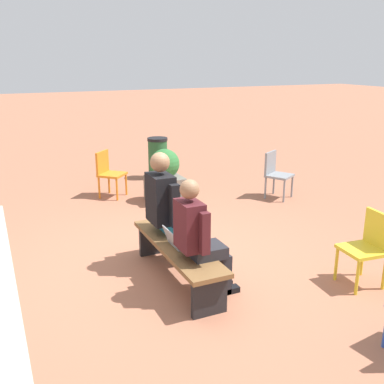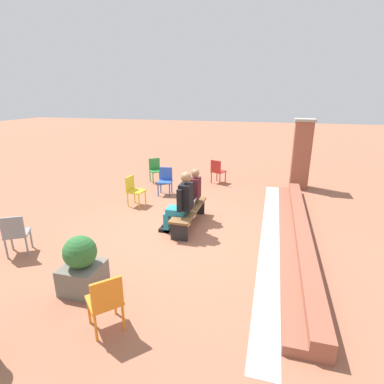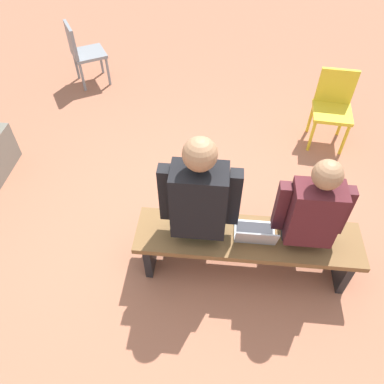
# 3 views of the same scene
# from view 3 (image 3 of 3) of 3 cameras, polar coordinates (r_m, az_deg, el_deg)

# --- Properties ---
(ground_plane) EXTENTS (60.00, 60.00, 0.00)m
(ground_plane) POSITION_cam_3_polar(r_m,az_deg,el_deg) (3.44, 1.30, -9.35)
(ground_plane) COLOR #9E6047
(bench) EXTENTS (1.80, 0.44, 0.45)m
(bench) POSITION_cam_3_polar(r_m,az_deg,el_deg) (3.10, 8.37, -7.70)
(bench) COLOR brown
(bench) RESTS_ON ground
(person_student) EXTENTS (0.52, 0.66, 1.31)m
(person_student) POSITION_cam_3_polar(r_m,az_deg,el_deg) (2.94, 17.22, -3.11)
(person_student) COLOR #232328
(person_student) RESTS_ON ground
(person_adult) EXTENTS (0.59, 0.75, 1.43)m
(person_adult) POSITION_cam_3_polar(r_m,az_deg,el_deg) (2.83, 1.22, -1.30)
(person_adult) COLOR teal
(person_adult) RESTS_ON ground
(laptop) EXTENTS (0.32, 0.29, 0.21)m
(laptop) POSITION_cam_3_polar(r_m,az_deg,el_deg) (2.98, 9.60, -6.32)
(laptop) COLOR #9EA0A5
(laptop) RESTS_ON bench
(plastic_chair_by_pillar) EXTENTS (0.46, 0.46, 0.84)m
(plastic_chair_by_pillar) POSITION_cam_3_polar(r_m,az_deg,el_deg) (4.57, 20.70, 12.45)
(plastic_chair_by_pillar) COLOR gold
(plastic_chair_by_pillar) RESTS_ON ground
(plastic_chair_far_left) EXTENTS (0.58, 0.58, 0.84)m
(plastic_chair_far_left) POSITION_cam_3_polar(r_m,az_deg,el_deg) (5.58, -16.38, 20.00)
(plastic_chair_far_left) COLOR gray
(plastic_chair_far_left) RESTS_ON ground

